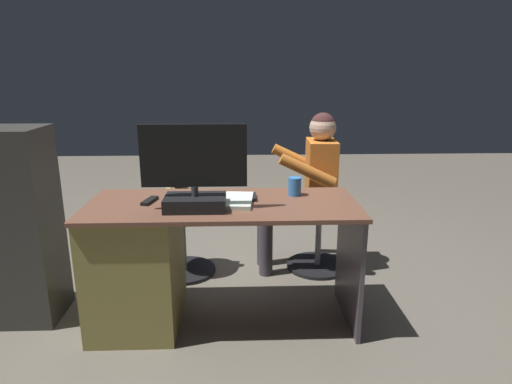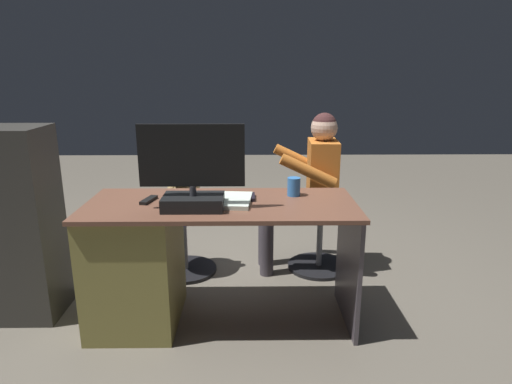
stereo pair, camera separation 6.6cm
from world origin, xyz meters
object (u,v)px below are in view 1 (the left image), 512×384
at_px(teddy_bear, 181,191).
at_px(desk, 153,260).
at_px(computer_mouse, 170,197).
at_px(visitor_chair, 318,234).
at_px(cup, 295,186).
at_px(monitor, 194,180).
at_px(office_chair_teddy, 183,238).
at_px(keyboard, 220,197).
at_px(tv_remote, 150,201).
at_px(person, 308,179).

bearing_deg(teddy_bear, desk, 82.86).
xyz_separation_m(computer_mouse, visitor_chair, (-0.99, -0.64, -0.48)).
height_order(cup, teddy_bear, cup).
height_order(monitor, office_chair_teddy, monitor).
bearing_deg(visitor_chair, keyboard, 41.72).
distance_m(cup, tv_remote, 0.85).
bearing_deg(cup, teddy_bear, -35.48).
xyz_separation_m(computer_mouse, person, (-0.89, -0.64, -0.06)).
height_order(tv_remote, teddy_bear, teddy_bear).
xyz_separation_m(monitor, cup, (-0.57, -0.25, -0.11)).
distance_m(monitor, visitor_chair, 1.32).
relative_size(computer_mouse, teddy_bear, 0.29).
xyz_separation_m(cup, office_chair_teddy, (0.75, -0.52, -0.52)).
distance_m(computer_mouse, cup, 0.73).
height_order(tv_remote, person, person).
bearing_deg(cup, computer_mouse, 5.83).
bearing_deg(person, keyboard, 45.69).
bearing_deg(person, teddy_bear, 1.98).
xyz_separation_m(monitor, visitor_chair, (-0.83, -0.82, -0.63)).
relative_size(tv_remote, teddy_bear, 0.45).
bearing_deg(visitor_chair, monitor, 44.67).
xyz_separation_m(keyboard, tv_remote, (0.39, 0.05, -0.00)).
height_order(monitor, visitor_chair, monitor).
height_order(computer_mouse, visitor_chair, computer_mouse).
xyz_separation_m(monitor, tv_remote, (0.27, -0.14, -0.15)).
bearing_deg(monitor, tv_remote, -26.62).
distance_m(keyboard, office_chair_teddy, 0.81).
relative_size(desk, visitor_chair, 3.19).
distance_m(monitor, computer_mouse, 0.28).
height_order(monitor, teddy_bear, monitor).
distance_m(cup, office_chair_teddy, 1.05).
height_order(office_chair_teddy, person, person).
bearing_deg(office_chair_teddy, keyboard, 117.81).
distance_m(tv_remote, office_chair_teddy, 0.80).
bearing_deg(tv_remote, keyboard, -158.48).
bearing_deg(desk, cup, -170.32).
relative_size(cup, office_chair_teddy, 0.23).
relative_size(monitor, office_chair_teddy, 1.16).
relative_size(office_chair_teddy, person, 0.41).
distance_m(computer_mouse, visitor_chair, 1.27).
height_order(desk, computer_mouse, computer_mouse).
bearing_deg(computer_mouse, office_chair_teddy, -88.08).
distance_m(tv_remote, person, 1.21).
height_order(visitor_chair, person, person).
bearing_deg(computer_mouse, teddy_bear, -88.12).
bearing_deg(monitor, office_chair_teddy, -76.69).
xyz_separation_m(desk, office_chair_teddy, (-0.08, -0.66, -0.12)).
relative_size(keyboard, tv_remote, 2.80).
height_order(desk, tv_remote, tv_remote).
xyz_separation_m(desk, cup, (-0.83, -0.14, 0.40)).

